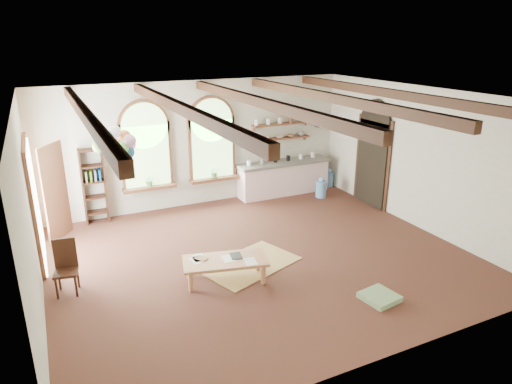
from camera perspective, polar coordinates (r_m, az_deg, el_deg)
floor at (r=9.32m, az=0.46°, el=-8.06°), size 8.00×8.00×0.00m
ceiling_beams at (r=8.37m, az=0.52°, el=11.18°), size 6.20×6.80×0.18m
window_left at (r=11.41m, az=-13.58°, el=5.27°), size 1.30×0.28×2.20m
window_right at (r=11.86m, az=-5.52°, el=6.23°), size 1.30×0.28×2.20m
left_doorway at (r=9.76m, az=-25.93°, el=-1.45°), size 0.10×1.90×2.50m
right_doorway at (r=12.15m, az=14.27°, el=3.45°), size 0.10×1.30×2.40m
kitchen_counter at (r=12.77m, az=3.45°, el=1.84°), size 2.68×0.62×0.94m
wall_shelf_lower at (r=12.65m, az=3.15°, el=6.71°), size 1.70×0.24×0.04m
wall_shelf_upper at (r=12.57m, az=3.18°, el=8.49°), size 1.70×0.24×0.04m
wall_clock at (r=13.27m, az=7.83°, el=8.69°), size 0.32×0.04×0.32m
bookshelf at (r=11.32m, az=-19.59°, el=0.71°), size 0.53×0.32×1.80m
coffee_table at (r=8.31m, az=-3.86°, el=-8.72°), size 1.63×1.03×0.43m
side_chair at (r=8.64m, az=-22.54°, el=-9.91°), size 0.45×0.45×0.96m
floor_mat at (r=9.02m, az=-0.76°, el=-8.99°), size 2.11×1.68×0.02m
floor_cushion at (r=8.19m, az=15.18°, el=-12.55°), size 0.62×0.62×0.09m
water_jug_a at (r=12.67m, az=8.13°, el=0.45°), size 0.30×0.30×0.57m
water_jug_b at (r=13.61m, az=9.04°, el=1.68°), size 0.29×0.29×0.55m
balloon_cluster at (r=8.86m, az=-17.00°, el=5.75°), size 0.80×0.86×1.15m
table_book at (r=8.29m, az=-7.19°, el=-8.45°), size 0.25×0.27×0.02m
tablet at (r=8.40m, az=-2.53°, el=-7.97°), size 0.25×0.32×0.01m
potted_plant_left at (r=11.51m, az=-13.17°, el=1.38°), size 0.27×0.23×0.30m
potted_plant_right at (r=11.96m, az=-5.23°, el=2.47°), size 0.27×0.23×0.30m
shelf_cup_a at (r=12.30m, az=0.06°, el=6.71°), size 0.12×0.10×0.10m
shelf_cup_b at (r=12.45m, az=1.52°, el=6.85°), size 0.10×0.10×0.09m
shelf_bowl_a at (r=12.61m, az=2.95°, el=6.90°), size 0.22×0.22×0.05m
shelf_bowl_b at (r=12.78m, az=4.34°, el=7.05°), size 0.20×0.20×0.06m
shelf_vase at (r=12.94m, az=5.71°, el=7.45°), size 0.18×0.18×0.19m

